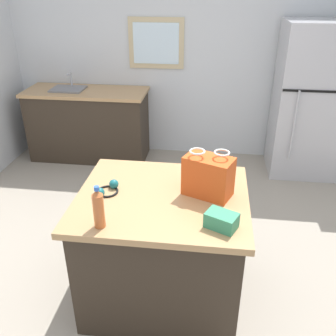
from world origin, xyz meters
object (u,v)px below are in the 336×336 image
refrigerator (310,101)px  kitchen_island (163,247)px  shopping_bag (208,176)px  bottle (99,209)px  small_box (221,220)px  ear_defenders (107,189)px

refrigerator → kitchen_island: bearing=-122.0°
shopping_bag → bottle: shopping_bag is taller
small_box → shopping_bag: bearing=104.3°
small_box → bottle: bottle is taller
kitchen_island → refrigerator: refrigerator is taller
refrigerator → ear_defenders: size_ratio=8.66×
bottle → ear_defenders: 0.39m
refrigerator → shopping_bag: bearing=-116.8°
refrigerator → ear_defenders: refrigerator is taller
kitchen_island → small_box: size_ratio=6.41×
kitchen_island → refrigerator: bearing=58.0°
refrigerator → bottle: 3.14m
small_box → bottle: (-0.69, -0.08, 0.07)m
small_box → bottle: 0.70m
kitchen_island → ear_defenders: bearing=-179.1°
kitchen_island → ear_defenders: ear_defenders is taller
refrigerator → ear_defenders: bearing=-128.2°
refrigerator → ear_defenders: (-1.77, -2.25, 0.02)m
bottle → ear_defenders: (-0.06, 0.37, -0.10)m
ear_defenders → shopping_bag: bearing=5.3°
kitchen_island → refrigerator: size_ratio=0.64×
kitchen_island → refrigerator: (1.40, 2.25, 0.44)m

